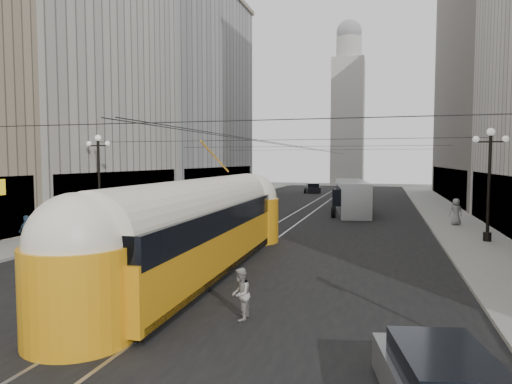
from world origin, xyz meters
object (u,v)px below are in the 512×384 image
Objects in this scene: pedestrian_sidewalk_right at (456,212)px; pedestrian_sidewalk_left at (27,233)px; city_bus at (351,195)px; pedestrian_crossing_a at (77,277)px; pedestrian_crossing_b at (240,294)px; streetcar at (199,227)px.

pedestrian_sidewalk_right is 27.35m from pedestrian_sidewalk_left.
city_bus is 6.19× the size of pedestrian_crossing_a.
city_bus is 7.50× the size of pedestrian_crossing_b.
streetcar reaches higher than pedestrian_sidewalk_left.
pedestrian_sidewalk_right is (8.98, 22.01, 0.32)m from pedestrian_crossing_b.
streetcar is at bearing -7.80° from pedestrian_crossing_a.
pedestrian_crossing_a is 1.00× the size of pedestrian_sidewalk_right.
pedestrian_crossing_b is 0.82× the size of pedestrian_sidewalk_right.
pedestrian_sidewalk_right is (7.71, -6.71, -0.49)m from city_bus.
pedestrian_sidewalk_right is at bearing -18.44° from pedestrian_crossing_a.
streetcar is 11.68× the size of pedestrian_crossing_b.
city_bus is at bearing 78.95° from streetcar.
pedestrian_sidewalk_left is (-13.47, 6.39, 0.26)m from pedestrian_crossing_b.
streetcar is 6.08m from pedestrian_crossing_b.
pedestrian_crossing_b is at bearing 50.41° from pedestrian_sidewalk_right.
pedestrian_crossing_b is (5.49, 0.19, -0.16)m from pedestrian_crossing_a.
pedestrian_sidewalk_right reaches higher than pedestrian_crossing_b.
pedestrian_crossing_a is at bearing -91.66° from pedestrian_crossing_b.
city_bus reaches higher than pedestrian_sidewalk_left.
pedestrian_crossing_a is 26.50m from pedestrian_sidewalk_right.
pedestrian_crossing_b is 14.91m from pedestrian_sidewalk_left.
streetcar is 21.10m from pedestrian_sidewalk_right.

